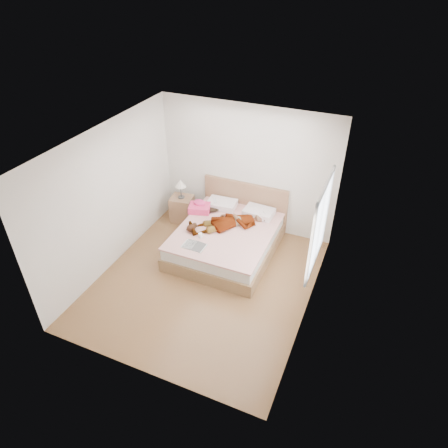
% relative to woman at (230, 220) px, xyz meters
% --- Properties ---
extents(ground, '(4.00, 4.00, 0.00)m').
position_rel_woman_xyz_m(ground, '(-0.01, -1.13, -0.62)').
color(ground, '#4F2A18').
rests_on(ground, ground).
extents(woman, '(1.57, 1.45, 0.21)m').
position_rel_woman_xyz_m(woman, '(0.00, 0.00, 0.00)').
color(woman, white).
rests_on(woman, bed).
extents(hair, '(0.48, 0.56, 0.07)m').
position_rel_woman_xyz_m(hair, '(-0.57, 0.45, -0.07)').
color(hair, black).
rests_on(hair, bed).
extents(phone, '(0.10, 0.11, 0.06)m').
position_rel_woman_xyz_m(phone, '(-0.50, 0.40, 0.09)').
color(phone, silver).
rests_on(phone, bed).
extents(room_shell, '(4.00, 4.00, 4.00)m').
position_rel_woman_xyz_m(room_shell, '(1.77, -0.83, 0.88)').
color(room_shell, white).
rests_on(room_shell, ground).
extents(bed, '(1.80, 2.08, 1.00)m').
position_rel_woman_xyz_m(bed, '(-0.01, -0.10, -0.34)').
color(bed, brown).
rests_on(bed, ground).
extents(towel, '(0.50, 0.44, 0.22)m').
position_rel_woman_xyz_m(towel, '(-0.76, 0.22, -0.02)').
color(towel, '#FF456A').
rests_on(towel, bed).
extents(magazine, '(0.42, 0.28, 0.02)m').
position_rel_woman_xyz_m(magazine, '(-0.33, -0.88, -0.10)').
color(magazine, white).
rests_on(magazine, bed).
extents(coffee_mug, '(0.12, 0.10, 0.09)m').
position_rel_woman_xyz_m(coffee_mug, '(-0.34, -0.59, -0.06)').
color(coffee_mug, white).
rests_on(coffee_mug, bed).
extents(plush_toy, '(0.20, 0.27, 0.14)m').
position_rel_woman_xyz_m(plush_toy, '(-0.58, -0.47, -0.04)').
color(plush_toy, black).
rests_on(plush_toy, bed).
extents(nightstand, '(0.51, 0.46, 0.97)m').
position_rel_woman_xyz_m(nightstand, '(-1.31, 0.47, -0.30)').
color(nightstand, olive).
rests_on(nightstand, ground).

